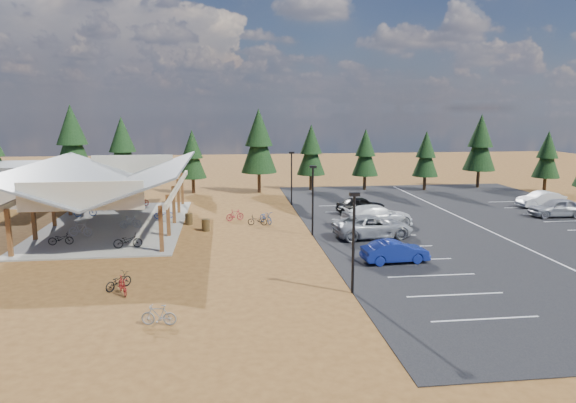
{
  "coord_description": "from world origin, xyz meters",
  "views": [
    {
      "loc": [
        -1.2,
        -34.05,
        9.18
      ],
      "look_at": [
        3.51,
        4.59,
        2.08
      ],
      "focal_mm": 32.0,
      "sensor_mm": 36.0,
      "label": 1
    }
  ],
  "objects_px": {
    "bike_12": "(118,281)",
    "bike_15": "(235,215)",
    "bike_16": "(257,220)",
    "bike_4": "(128,241)",
    "bike_pavilion": "(113,178)",
    "bike_5": "(130,222)",
    "lamp_post_2": "(292,174)",
    "car_8": "(557,207)",
    "bike_0": "(61,239)",
    "car_1": "(395,251)",
    "bike_14": "(266,217)",
    "trash_bin_1": "(189,219)",
    "car_9": "(541,199)",
    "bike_7": "(141,201)",
    "bike_3": "(105,203)",
    "trash_bin_0": "(206,225)",
    "car_4": "(361,205)",
    "car_2": "(373,226)",
    "bike_2": "(85,211)",
    "bike_6": "(164,214)",
    "lamp_post_1": "(313,195)",
    "bike_11": "(123,285)",
    "bike_13": "(159,315)",
    "car_3": "(377,216)",
    "lamp_post_0": "(354,236)",
    "bike_1": "(80,229)"
  },
  "relations": [
    {
      "from": "bike_12",
      "to": "bike_15",
      "type": "height_order",
      "value": "bike_15"
    },
    {
      "from": "bike_16",
      "to": "bike_4",
      "type": "bearing_deg",
      "value": -44.19
    },
    {
      "from": "bike_pavilion",
      "to": "bike_5",
      "type": "relative_size",
      "value": 12.14
    },
    {
      "from": "lamp_post_2",
      "to": "car_8",
      "type": "height_order",
      "value": "lamp_post_2"
    },
    {
      "from": "bike_0",
      "to": "bike_4",
      "type": "height_order",
      "value": "bike_4"
    },
    {
      "from": "car_1",
      "to": "bike_14",
      "type": "bearing_deg",
      "value": 25.32
    },
    {
      "from": "trash_bin_1",
      "to": "car_9",
      "type": "xyz_separation_m",
      "value": [
        32.26,
        3.27,
        0.33
      ]
    },
    {
      "from": "lamp_post_2",
      "to": "bike_7",
      "type": "xyz_separation_m",
      "value": [
        -14.25,
        0.8,
        -2.38
      ]
    },
    {
      "from": "lamp_post_2",
      "to": "bike_3",
      "type": "distance_m",
      "value": 17.47
    },
    {
      "from": "trash_bin_0",
      "to": "trash_bin_1",
      "type": "xyz_separation_m",
      "value": [
        -1.42,
        2.33,
        0.0
      ]
    },
    {
      "from": "car_4",
      "to": "lamp_post_2",
      "type": "bearing_deg",
      "value": 38.91
    },
    {
      "from": "car_1",
      "to": "car_2",
      "type": "relative_size",
      "value": 0.7
    },
    {
      "from": "bike_2",
      "to": "bike_6",
      "type": "relative_size",
      "value": 1.19
    },
    {
      "from": "bike_3",
      "to": "bike_4",
      "type": "xyz_separation_m",
      "value": [
        4.58,
        -14.24,
        0.01
      ]
    },
    {
      "from": "car_9",
      "to": "bike_15",
      "type": "bearing_deg",
      "value": -91.51
    },
    {
      "from": "bike_14",
      "to": "car_2",
      "type": "bearing_deg",
      "value": -61.56
    },
    {
      "from": "lamp_post_1",
      "to": "bike_3",
      "type": "relative_size",
      "value": 3.28
    },
    {
      "from": "bike_7",
      "to": "car_2",
      "type": "bearing_deg",
      "value": -108.36
    },
    {
      "from": "bike_6",
      "to": "bike_11",
      "type": "xyz_separation_m",
      "value": [
        -0.02,
        -17.55,
        -0.05
      ]
    },
    {
      "from": "bike_2",
      "to": "bike_14",
      "type": "xyz_separation_m",
      "value": [
        15.09,
        -4.05,
        -0.09
      ]
    },
    {
      "from": "lamp_post_1",
      "to": "car_9",
      "type": "xyz_separation_m",
      "value": [
        23.03,
        7.96,
        -2.2
      ]
    },
    {
      "from": "bike_7",
      "to": "car_4",
      "type": "bearing_deg",
      "value": -86.95
    },
    {
      "from": "bike_5",
      "to": "bike_15",
      "type": "xyz_separation_m",
      "value": [
        8.05,
        2.19,
        -0.11
      ]
    },
    {
      "from": "bike_7",
      "to": "car_1",
      "type": "bearing_deg",
      "value": -119.29
    },
    {
      "from": "trash_bin_1",
      "to": "bike_13",
      "type": "distance_m",
      "value": 19.53
    },
    {
      "from": "bike_11",
      "to": "car_3",
      "type": "relative_size",
      "value": 0.26
    },
    {
      "from": "trash_bin_0",
      "to": "bike_5",
      "type": "height_order",
      "value": "bike_5"
    },
    {
      "from": "lamp_post_0",
      "to": "car_3",
      "type": "bearing_deg",
      "value": 68.74
    },
    {
      "from": "lamp_post_2",
      "to": "bike_16",
      "type": "height_order",
      "value": "lamp_post_2"
    },
    {
      "from": "bike_1",
      "to": "car_1",
      "type": "distance_m",
      "value": 22.17
    },
    {
      "from": "car_9",
      "to": "bike_4",
      "type": "bearing_deg",
      "value": -79.98
    },
    {
      "from": "bike_5",
      "to": "car_3",
      "type": "xyz_separation_m",
      "value": [
        19.07,
        -1.43,
        0.3
      ]
    },
    {
      "from": "bike_0",
      "to": "bike_13",
      "type": "bearing_deg",
      "value": -156.01
    },
    {
      "from": "car_1",
      "to": "bike_6",
      "type": "bearing_deg",
      "value": 42.18
    },
    {
      "from": "bike_pavilion",
      "to": "bike_15",
      "type": "xyz_separation_m",
      "value": [
        9.47,
        0.74,
        -3.36
      ]
    },
    {
      "from": "trash_bin_0",
      "to": "bike_4",
      "type": "height_order",
      "value": "bike_4"
    },
    {
      "from": "bike_2",
      "to": "bike_pavilion",
      "type": "bearing_deg",
      "value": -147.1
    },
    {
      "from": "bike_12",
      "to": "car_1",
      "type": "height_order",
      "value": "car_1"
    },
    {
      "from": "trash_bin_0",
      "to": "bike_5",
      "type": "distance_m",
      "value": 5.9
    },
    {
      "from": "bike_7",
      "to": "car_9",
      "type": "bearing_deg",
      "value": -78.56
    },
    {
      "from": "bike_12",
      "to": "car_9",
      "type": "xyz_separation_m",
      "value": [
        34.85,
        17.97,
        0.34
      ]
    },
    {
      "from": "car_3",
      "to": "bike_7",
      "type": "bearing_deg",
      "value": 50.95
    },
    {
      "from": "bike_0",
      "to": "bike_12",
      "type": "relative_size",
      "value": 0.97
    },
    {
      "from": "car_8",
      "to": "car_9",
      "type": "xyz_separation_m",
      "value": [
        1.23,
        4.16,
        -0.06
      ]
    },
    {
      "from": "bike_13",
      "to": "car_1",
      "type": "height_order",
      "value": "car_1"
    },
    {
      "from": "bike_0",
      "to": "bike_13",
      "type": "relative_size",
      "value": 1.04
    },
    {
      "from": "bike_11",
      "to": "lamp_post_1",
      "type": "bearing_deg",
      "value": 19.34
    },
    {
      "from": "lamp_post_2",
      "to": "car_9",
      "type": "xyz_separation_m",
      "value": [
        23.03,
        -4.04,
        -2.2
      ]
    },
    {
      "from": "bike_7",
      "to": "lamp_post_2",
      "type": "bearing_deg",
      "value": -74.38
    },
    {
      "from": "bike_15",
      "to": "car_4",
      "type": "height_order",
      "value": "car_4"
    }
  ]
}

